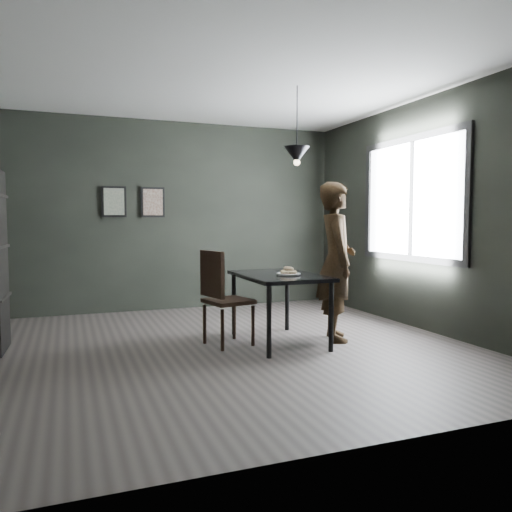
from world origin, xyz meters
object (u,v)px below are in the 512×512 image
object	(u,v)px
woman	(336,262)
pendant_lamp	(297,155)
wood_chair	(221,292)
white_plate	(289,275)
cafe_table	(279,281)

from	to	relation	value
woman	pendant_lamp	distance (m)	1.26
pendant_lamp	woman	bearing A→B (deg)	-25.90
woman	wood_chair	size ratio (longest dim) A/B	1.73
wood_chair	pendant_lamp	bearing A→B (deg)	-12.49
wood_chair	woman	bearing A→B (deg)	-21.48
wood_chair	pendant_lamp	distance (m)	1.72
white_plate	woman	xyz separation A→B (m)	(0.60, 0.04, 0.12)
cafe_table	wood_chair	world-z (taller)	wood_chair
woman	wood_chair	bearing A→B (deg)	101.26
white_plate	wood_chair	bearing A→B (deg)	162.62
wood_chair	cafe_table	bearing A→B (deg)	-21.01
white_plate	pendant_lamp	world-z (taller)	pendant_lamp
woman	wood_chair	distance (m)	1.33
pendant_lamp	white_plate	bearing A→B (deg)	-130.46
woman	pendant_lamp	xyz separation A→B (m)	(-0.40, 0.19, 1.18)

